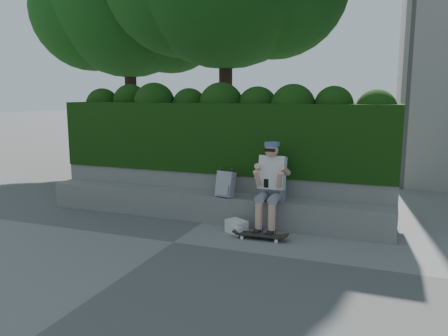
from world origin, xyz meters
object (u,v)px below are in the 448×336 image
at_px(person, 271,183).
at_px(backpack_plaid, 225,184).
at_px(skateboard, 260,235).
at_px(backpack_ground, 236,227).

relative_size(person, backpack_plaid, 3.32).
distance_m(person, skateboard, 0.85).
xyz_separation_m(skateboard, backpack_ground, (-0.42, 0.16, 0.04)).
bearing_deg(backpack_plaid, backpack_ground, -39.57).
relative_size(skateboard, backpack_plaid, 1.77).
distance_m(backpack_plaid, backpack_ground, 0.77).
bearing_deg(person, backpack_ground, -142.87).
bearing_deg(skateboard, backpack_plaid, 140.04).
bearing_deg(backpack_plaid, skateboard, -25.67).
relative_size(skateboard, backpack_ground, 2.37).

